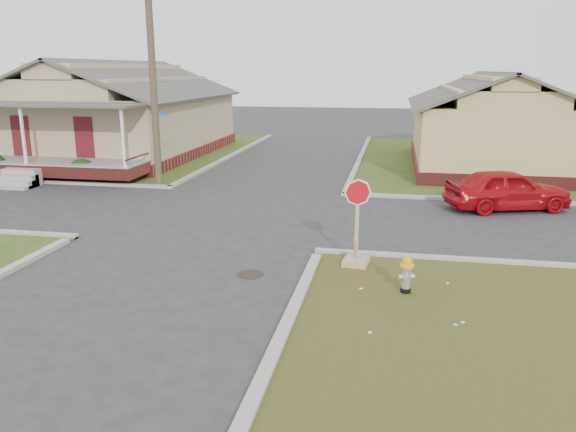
% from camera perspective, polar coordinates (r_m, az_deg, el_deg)
% --- Properties ---
extents(ground, '(120.00, 120.00, 0.00)m').
position_cam_1_polar(ground, '(14.68, -11.71, -4.60)').
color(ground, '#2C2C2F').
rests_on(ground, ground).
extents(verge_far_left, '(19.00, 19.00, 0.05)m').
position_cam_1_polar(verge_far_left, '(36.19, -20.04, 6.29)').
color(verge_far_left, '#2A4418').
rests_on(verge_far_left, ground).
extents(curbs, '(80.00, 40.00, 0.12)m').
position_cam_1_polar(curbs, '(19.18, -6.05, 0.21)').
color(curbs, '#A49E94').
rests_on(curbs, ground).
extents(manhole, '(0.64, 0.64, 0.01)m').
position_cam_1_polar(manhole, '(13.55, -3.85, -5.94)').
color(manhole, black).
rests_on(manhole, ground).
extents(corner_house, '(10.10, 15.50, 5.30)m').
position_cam_1_polar(corner_house, '(33.35, -17.04, 9.79)').
color(corner_house, maroon).
rests_on(corner_house, ground).
extents(side_house_yellow, '(7.60, 11.60, 4.70)m').
position_cam_1_polar(side_house_yellow, '(29.71, 19.86, 8.86)').
color(side_house_yellow, maroon).
rests_on(side_house_yellow, ground).
extents(utility_pole, '(1.80, 0.28, 9.00)m').
position_cam_1_polar(utility_pole, '(23.72, -13.60, 14.04)').
color(utility_pole, '#443527').
rests_on(utility_pole, ground).
extents(fire_hydrant, '(0.31, 0.31, 0.83)m').
position_cam_1_polar(fire_hydrant, '(12.48, 11.95, -5.65)').
color(fire_hydrant, black).
rests_on(fire_hydrant, ground).
extents(stop_sign, '(0.62, 0.60, 2.18)m').
position_cam_1_polar(stop_sign, '(13.98, 6.94, -3.12)').
color(stop_sign, tan).
rests_on(stop_sign, ground).
extents(red_sedan, '(4.53, 2.89, 1.44)m').
position_cam_1_polar(red_sedan, '(20.96, 21.39, 2.52)').
color(red_sedan, '#AC0C13').
rests_on(red_sedan, ground).
extents(hedge_right, '(1.31, 1.07, 1.00)m').
position_cam_1_polar(hedge_right, '(26.04, -20.18, 4.47)').
color(hedge_right, black).
rests_on(hedge_right, verge_far_left).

